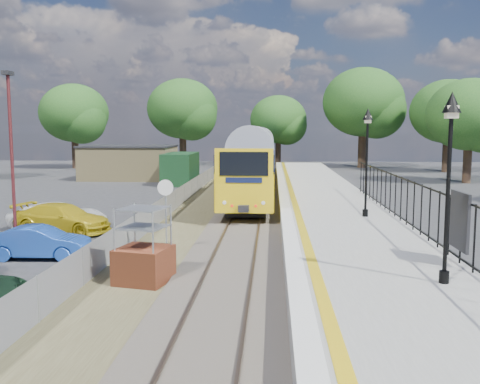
# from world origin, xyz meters

# --- Properties ---
(ground) EXTENTS (120.00, 120.00, 0.00)m
(ground) POSITION_xyz_m (0.00, 0.00, 0.00)
(ground) COLOR #2D2D30
(ground) RESTS_ON ground
(track_bed) EXTENTS (5.90, 80.00, 0.29)m
(track_bed) POSITION_xyz_m (-0.47, 9.67, 0.09)
(track_bed) COLOR #473F38
(track_bed) RESTS_ON ground
(platform) EXTENTS (5.00, 70.00, 0.90)m
(platform) POSITION_xyz_m (4.20, 8.00, 0.45)
(platform) COLOR gray
(platform) RESTS_ON ground
(platform_edge) EXTENTS (0.90, 70.00, 0.01)m
(platform_edge) POSITION_xyz_m (2.14, 8.00, 0.90)
(platform_edge) COLOR silver
(platform_edge) RESTS_ON platform
(victorian_lamp_south) EXTENTS (0.44, 0.44, 4.60)m
(victorian_lamp_south) POSITION_xyz_m (5.50, -4.00, 4.30)
(victorian_lamp_south) COLOR black
(victorian_lamp_south) RESTS_ON platform
(victorian_lamp_north) EXTENTS (0.44, 0.44, 4.60)m
(victorian_lamp_north) POSITION_xyz_m (5.30, 6.00, 4.30)
(victorian_lamp_north) COLOR black
(victorian_lamp_north) RESTS_ON platform
(palisade_fence) EXTENTS (0.12, 26.00, 2.00)m
(palisade_fence) POSITION_xyz_m (6.55, 2.24, 1.84)
(palisade_fence) COLOR black
(palisade_fence) RESTS_ON platform
(wire_fence) EXTENTS (0.06, 52.00, 1.20)m
(wire_fence) POSITION_xyz_m (-4.20, 12.00, 0.60)
(wire_fence) COLOR #999EA3
(wire_fence) RESTS_ON ground
(outbuilding) EXTENTS (10.80, 10.10, 3.12)m
(outbuilding) POSITION_xyz_m (-10.91, 31.21, 1.52)
(outbuilding) COLOR tan
(outbuilding) RESTS_ON ground
(tree_line) EXTENTS (56.80, 43.80, 11.88)m
(tree_line) POSITION_xyz_m (1.40, 42.00, 6.61)
(tree_line) COLOR #332319
(tree_line) RESTS_ON ground
(train) EXTENTS (2.82, 40.83, 3.51)m
(train) POSITION_xyz_m (0.00, 27.97, 2.34)
(train) COLOR gold
(train) RESTS_ON ground
(brick_plinth) EXTENTS (1.75, 1.75, 2.35)m
(brick_plinth) POSITION_xyz_m (-2.50, -1.53, 1.13)
(brick_plinth) COLOR brown
(brick_plinth) RESTS_ON ground
(speed_sign) EXTENTS (0.57, 0.10, 2.83)m
(speed_sign) POSITION_xyz_m (-2.50, 1.84, 1.93)
(speed_sign) COLOR #999EA3
(speed_sign) RESTS_ON ground
(carpark_lamp) EXTENTS (0.25, 0.50, 6.69)m
(carpark_lamp) POSITION_xyz_m (-8.20, 2.04, 3.84)
(carpark_lamp) COLOR #4F1A1C
(carpark_lamp) RESTS_ON ground
(car_blue) EXTENTS (3.60, 1.37, 1.17)m
(car_blue) POSITION_xyz_m (-7.01, 1.38, 0.59)
(car_blue) COLOR #1B46A7
(car_blue) RESTS_ON ground
(car_yellow) EXTENTS (4.76, 2.81, 1.30)m
(car_yellow) POSITION_xyz_m (-8.07, 6.19, 0.65)
(car_yellow) COLOR gold
(car_yellow) RESTS_ON ground
(car_white) EXTENTS (4.50, 2.30, 1.22)m
(car_white) POSITION_xyz_m (-8.63, 7.12, 0.61)
(car_white) COLOR white
(car_white) RESTS_ON ground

